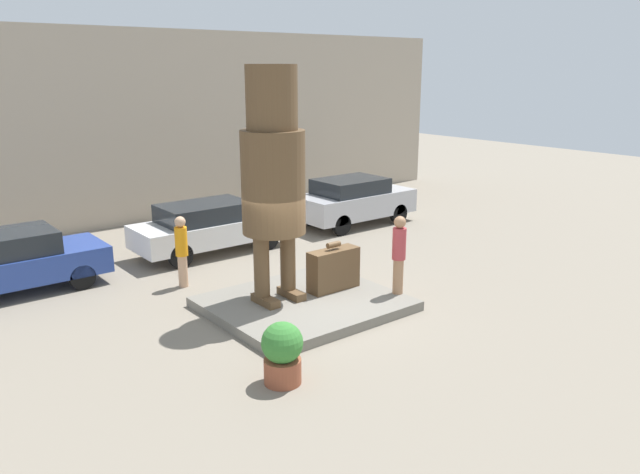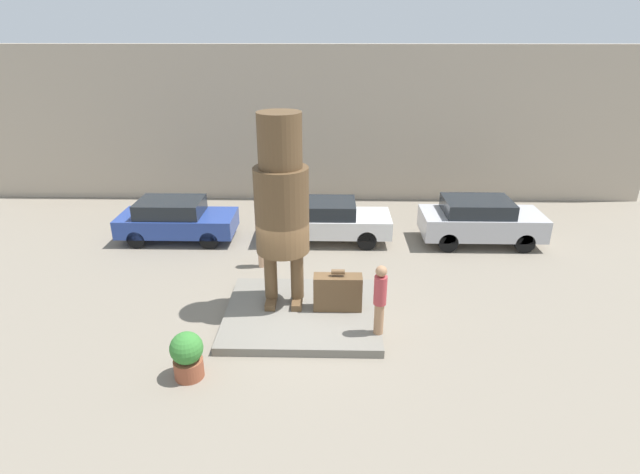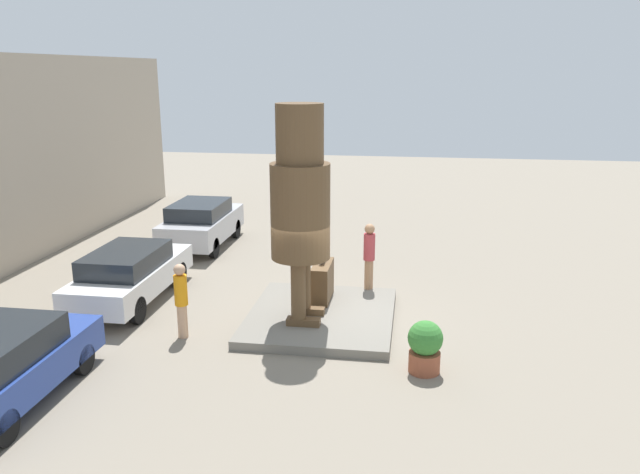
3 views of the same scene
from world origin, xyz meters
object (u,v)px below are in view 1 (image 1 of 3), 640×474
(parked_car_white, at_px, (210,226))
(parked_car_silver, at_px, (354,200))
(giant_suitcase, at_px, (333,269))
(worker_hivis, at_px, (182,249))
(planter_pot, at_px, (282,352))
(tourist, at_px, (399,252))
(statue_figure, at_px, (273,167))
(parked_car_blue, at_px, (13,261))

(parked_car_white, bearing_deg, parked_car_silver, -0.74)
(giant_suitcase, xyz_separation_m, worker_hivis, (-2.34, 2.85, 0.26))
(giant_suitcase, distance_m, planter_pot, 4.11)
(parked_car_silver, bearing_deg, planter_pot, -137.62)
(tourist, bearing_deg, parked_car_silver, 56.42)
(parked_car_white, distance_m, planter_pot, 8.04)
(worker_hivis, bearing_deg, statue_figure, -69.79)
(tourist, xyz_separation_m, worker_hivis, (-3.31, 3.96, -0.24))
(statue_figure, bearing_deg, tourist, -30.62)
(statue_figure, height_order, giant_suitcase, statue_figure)
(tourist, height_order, parked_car_blue, tourist)
(tourist, bearing_deg, worker_hivis, 129.88)
(giant_suitcase, bearing_deg, parked_car_blue, 138.59)
(parked_car_blue, distance_m, planter_pot, 7.88)
(statue_figure, distance_m, worker_hivis, 3.48)
(parked_car_silver, distance_m, worker_hivis, 7.59)
(giant_suitcase, bearing_deg, tourist, -49.03)
(statue_figure, xyz_separation_m, parked_car_blue, (-4.21, 4.66, -2.35))
(parked_car_white, bearing_deg, tourist, -77.29)
(parked_car_silver, bearing_deg, giant_suitcase, -135.28)
(giant_suitcase, distance_m, parked_car_blue, 7.49)
(worker_hivis, bearing_deg, tourist, -50.12)
(parked_car_blue, bearing_deg, worker_hivis, -32.75)
(parked_car_blue, relative_size, parked_car_white, 0.90)
(giant_suitcase, xyz_separation_m, planter_pot, (-3.22, -2.55, -0.13))
(tourist, distance_m, parked_car_blue, 8.95)
(parked_car_white, relative_size, planter_pot, 4.12)
(worker_hivis, bearing_deg, parked_car_white, 47.82)
(tourist, relative_size, worker_hivis, 1.02)
(giant_suitcase, distance_m, worker_hivis, 3.70)
(tourist, height_order, parked_car_silver, tourist)
(tourist, bearing_deg, parked_car_blue, 137.34)
(tourist, xyz_separation_m, parked_car_silver, (4.00, 6.02, -0.35))
(tourist, relative_size, parked_car_silver, 0.43)
(parked_car_white, relative_size, parked_car_silver, 1.09)
(giant_suitcase, relative_size, planter_pot, 1.15)
(giant_suitcase, height_order, tourist, tourist)
(tourist, distance_m, planter_pot, 4.47)
(parked_car_white, bearing_deg, statue_figure, -101.94)
(statue_figure, height_order, planter_pot, statue_figure)
(parked_car_white, height_order, parked_car_silver, parked_car_silver)
(statue_figure, height_order, parked_car_blue, statue_figure)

